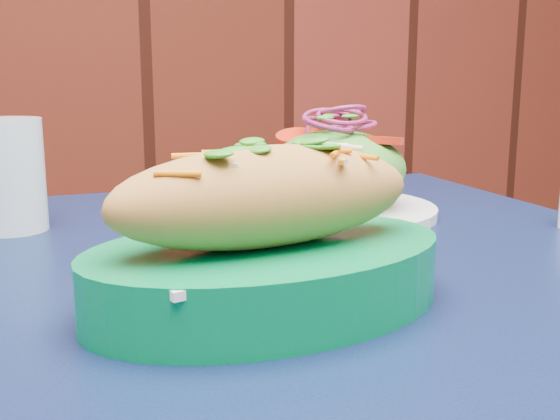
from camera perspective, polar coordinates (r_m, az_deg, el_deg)
name	(u,v)px	position (r m, az deg, el deg)	size (l,w,h in m)	color
cafe_table	(269,354)	(0.66, -0.89, -11.63)	(0.82, 0.82, 0.75)	black
banh_mi_basket	(267,242)	(0.50, -1.05, -2.60)	(0.29, 0.21, 0.13)	#00723A
salad_plate	(336,175)	(0.81, 4.57, 2.84)	(0.23, 0.23, 0.13)	white
water_glass	(9,175)	(0.79, -21.15, 2.65)	(0.07, 0.07, 0.12)	silver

